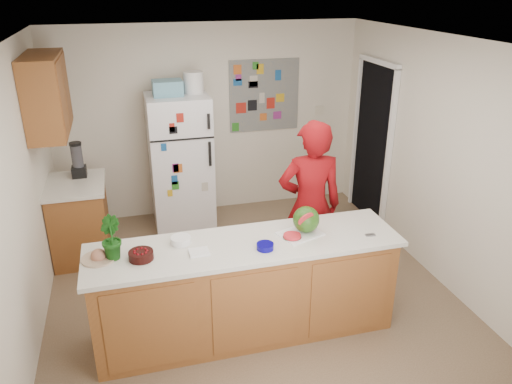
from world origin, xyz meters
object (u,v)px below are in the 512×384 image
object	(u,v)px
refrigerator	(181,162)
person	(310,207)
cherry_bowl	(141,255)
watermelon	(306,219)

from	to	relation	value
refrigerator	person	bearing A→B (deg)	-58.98
refrigerator	cherry_bowl	xyz separation A→B (m)	(-0.62, -2.42, 0.11)
person	cherry_bowl	world-z (taller)	person
refrigerator	watermelon	size ratio (longest dim) A/B	7.30
watermelon	cherry_bowl	bearing A→B (deg)	-176.59
cherry_bowl	refrigerator	bearing A→B (deg)	75.69
person	cherry_bowl	distance (m)	1.80
person	refrigerator	bearing A→B (deg)	-51.99
watermelon	cherry_bowl	size ratio (longest dim) A/B	1.18
refrigerator	cherry_bowl	size ratio (longest dim) A/B	8.62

